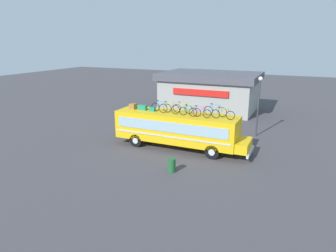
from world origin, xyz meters
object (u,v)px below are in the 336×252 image
(luggage_bag_3, at_px, (152,109))
(trash_bin, at_px, (172,165))
(rooftop_bicycle_1, at_px, (161,107))
(rooftop_bicycle_2, at_px, (169,109))
(luggage_bag_1, at_px, (133,106))
(street_lamp, at_px, (259,98))
(rooftop_bicycle_5, at_px, (200,112))
(rooftop_bicycle_7, at_px, (223,114))
(bus, at_px, (178,128))
(luggage_bag_2, at_px, (142,108))
(rooftop_bicycle_4, at_px, (190,111))
(rooftop_bicycle_6, at_px, (215,111))
(rooftop_bicycle_3, at_px, (183,108))

(luggage_bag_3, height_order, trash_bin, luggage_bag_3)
(rooftop_bicycle_1, relative_size, rooftop_bicycle_2, 0.98)
(luggage_bag_1, xyz_separation_m, street_lamp, (9.39, 5.78, 0.40))
(rooftop_bicycle_5, distance_m, street_lamp, 7.10)
(luggage_bag_3, relative_size, rooftop_bicycle_7, 0.26)
(bus, xyz_separation_m, luggage_bag_2, (-3.17, -0.01, 1.36))
(bus, relative_size, luggage_bag_1, 19.77)
(rooftop_bicycle_4, distance_m, rooftop_bicycle_5, 0.82)
(rooftop_bicycle_5, relative_size, rooftop_bicycle_6, 0.97)
(luggage_bag_2, relative_size, rooftop_bicycle_2, 0.41)
(luggage_bag_1, xyz_separation_m, luggage_bag_3, (1.89, -0.12, -0.05))
(luggage_bag_1, relative_size, rooftop_bicycle_3, 0.33)
(rooftop_bicycle_1, relative_size, rooftop_bicycle_7, 1.01)
(luggage_bag_2, xyz_separation_m, rooftop_bicycle_7, (6.80, -0.21, 0.16))
(rooftop_bicycle_1, xyz_separation_m, rooftop_bicycle_3, (1.72, 0.31, -0.01))
(rooftop_bicycle_2, distance_m, street_lamp, 8.50)
(rooftop_bicycle_4, bearing_deg, rooftop_bicycle_2, 177.89)
(rooftop_bicycle_7, height_order, street_lamp, street_lamp)
(bus, height_order, rooftop_bicycle_7, rooftop_bicycle_7)
(bus, bearing_deg, luggage_bag_3, -177.76)
(bus, distance_m, rooftop_bicycle_3, 1.59)
(bus, bearing_deg, rooftop_bicycle_5, -12.27)
(rooftop_bicycle_1, distance_m, rooftop_bicycle_7, 5.10)
(bus, xyz_separation_m, rooftop_bicycle_2, (-0.64, -0.26, 1.56))
(trash_bin, bearing_deg, bus, 107.69)
(luggage_bag_1, relative_size, luggage_bag_2, 0.75)
(luggage_bag_1, height_order, street_lamp, street_lamp)
(bus, relative_size, rooftop_bicycle_4, 6.22)
(street_lamp, bearing_deg, rooftop_bicycle_2, -134.28)
(bus, bearing_deg, rooftop_bicycle_3, 52.65)
(street_lamp, bearing_deg, rooftop_bicycle_4, -124.25)
(luggage_bag_1, distance_m, rooftop_bicycle_4, 5.22)
(rooftop_bicycle_6, distance_m, rooftop_bicycle_7, 1.02)
(luggage_bag_2, distance_m, rooftop_bicycle_5, 5.12)
(rooftop_bicycle_7, bearing_deg, rooftop_bicycle_5, -173.44)
(rooftop_bicycle_5, bearing_deg, rooftop_bicycle_4, 173.58)
(rooftop_bicycle_2, relative_size, trash_bin, 1.90)
(luggage_bag_3, height_order, rooftop_bicycle_1, rooftop_bicycle_1)
(rooftop_bicycle_5, bearing_deg, trash_bin, -97.15)
(rooftop_bicycle_1, height_order, rooftop_bicycle_3, rooftop_bicycle_1)
(rooftop_bicycle_2, distance_m, rooftop_bicycle_7, 4.26)
(rooftop_bicycle_3, relative_size, street_lamp, 0.31)
(bus, distance_m, luggage_bag_3, 2.58)
(rooftop_bicycle_6, bearing_deg, rooftop_bicycle_1, -174.46)
(luggage_bag_2, height_order, rooftop_bicycle_4, rooftop_bicycle_4)
(luggage_bag_2, bearing_deg, street_lamp, 34.57)
(luggage_bag_2, bearing_deg, luggage_bag_1, 177.00)
(luggage_bag_3, xyz_separation_m, rooftop_bicycle_7, (5.83, -0.14, 0.20))
(luggage_bag_2, distance_m, rooftop_bicycle_7, 6.80)
(rooftop_bicycle_2, bearing_deg, luggage_bag_3, 173.58)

